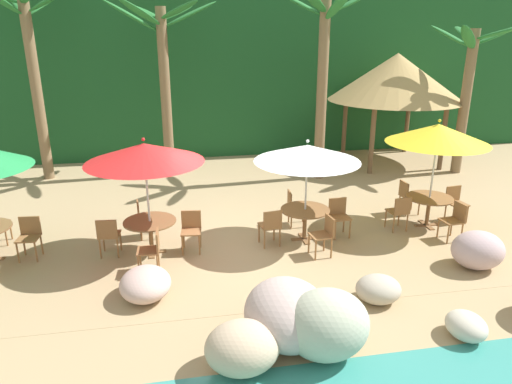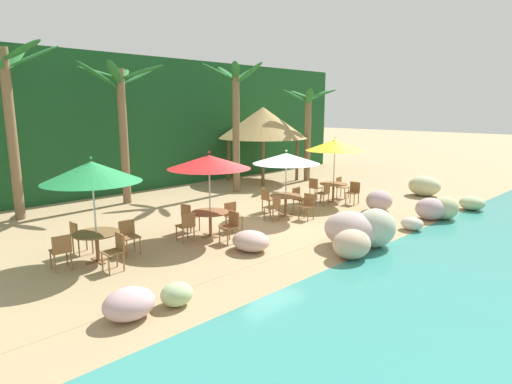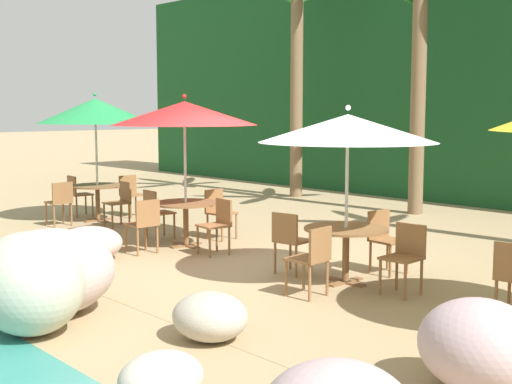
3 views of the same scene
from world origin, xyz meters
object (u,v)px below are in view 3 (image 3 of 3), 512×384
chair_red_inland (218,210)px  chair_white_seaward (406,253)px  dining_table_green (97,191)px  chair_white_right (313,256)px  palm_tree_second (420,41)px  dining_table_red (186,210)px  chair_white_left (289,238)px  chair_red_seaward (218,222)px  chair_red_left (156,210)px  chair_green_left (77,192)px  chair_white_inland (384,236)px  umbrella_green (95,111)px  chair_green_seaward (121,200)px  chair_green_right (60,200)px  umbrella_red (185,113)px  dining_table_white (346,237)px  umbrella_white (348,129)px  chair_red_right (144,222)px  palm_tree_nearest (296,42)px  chair_green_inland (131,192)px

chair_red_inland → chair_white_seaward: bearing=-8.3°
dining_table_green → chair_white_right: chair_white_right is taller
palm_tree_second → chair_white_right: bearing=-64.8°
dining_table_red → chair_white_left: bearing=-3.3°
chair_red_seaward → chair_red_left: size_ratio=1.00×
chair_green_left → chair_white_inland: 7.58m
umbrella_green → chair_red_inland: (3.15, 0.59, -1.72)m
chair_green_seaward → chair_green_right: bearing=-132.1°
chair_white_seaward → chair_white_left: 1.71m
umbrella_red → chair_white_inland: umbrella_red is taller
dining_table_white → chair_white_inland: bearing=92.0°
dining_table_white → dining_table_green: bearing=178.5°
umbrella_white → chair_white_inland: bearing=92.0°
dining_table_green → chair_green_left: size_ratio=1.26×
chair_white_seaward → chair_white_left: size_ratio=1.00×
chair_white_left → chair_white_right: same height
dining_table_green → chair_white_inland: (6.69, 0.68, -0.10)m
dining_table_green → chair_red_right: 3.56m
chair_red_inland → dining_table_red: bearing=-78.3°
dining_table_green → chair_white_seaward: 7.57m
chair_red_left → palm_tree_second: size_ratio=0.16×
chair_red_inland → chair_red_right: size_ratio=1.00×
chair_red_right → palm_tree_nearest: palm_tree_nearest is taller
chair_white_inland → chair_white_right: bearing=-82.6°
umbrella_green → umbrella_red: umbrella_green is taller
umbrella_green → chair_red_seaward: size_ratio=2.99×
chair_green_inland → chair_red_left: bearing=-23.4°
chair_green_right → palm_tree_second: palm_tree_second is taller
dining_table_green → chair_white_seaward: bearing=-0.4°
umbrella_red → chair_white_inland: 3.88m
dining_table_red → chair_white_seaward: (4.24, 0.19, -0.10)m
chair_white_left → chair_white_right: bearing=-31.3°
chair_white_inland → chair_white_left: bearing=-126.7°
chair_red_right → palm_tree_nearest: (-3.46, 6.93, 3.45)m
chair_green_left → chair_red_left: same height
chair_green_inland → chair_red_right: size_ratio=1.00×
chair_red_inland → chair_white_left: (2.74, -0.98, 0.00)m
dining_table_white → chair_white_seaward: 0.86m
chair_red_seaward → chair_white_left: same height
chair_white_left → chair_green_right: bearing=-175.5°
chair_red_right → dining_table_white: bearing=15.4°
umbrella_green → chair_red_right: umbrella_green is taller
chair_red_left → chair_white_right: 4.50m
dining_table_white → palm_tree_nearest: bearing=138.5°
dining_table_green → umbrella_red: size_ratio=0.44×
chair_red_left → umbrella_white: (4.25, 0.09, 1.51)m
chair_green_right → chair_white_inland: bearing=13.0°
chair_green_right → chair_red_inland: size_ratio=1.00×
chair_green_inland → palm_tree_nearest: (0.03, 4.98, 3.45)m
chair_white_right → umbrella_red: bearing=167.9°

